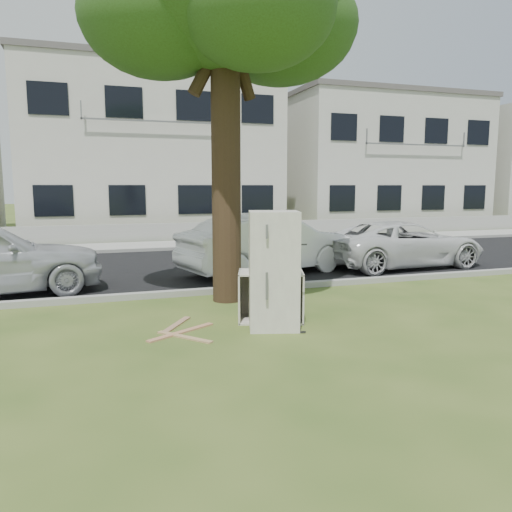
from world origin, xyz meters
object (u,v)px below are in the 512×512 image
object	(u,v)px
fridge	(274,270)
cabinet	(271,296)
car_center	(269,244)
car_right	(403,244)

from	to	relation	value
fridge	cabinet	distance (m)	0.64
fridge	cabinet	bearing A→B (deg)	91.44
fridge	car_center	world-z (taller)	fridge
fridge	cabinet	xyz separation A→B (m)	(0.10, 0.40, -0.49)
cabinet	car_right	world-z (taller)	car_right
fridge	car_center	xyz separation A→B (m)	(1.56, 4.54, -0.15)
fridge	car_right	distance (m)	6.90
cabinet	car_right	distance (m)	6.57
fridge	cabinet	world-z (taller)	fridge
fridge	car_center	size ratio (longest dim) A/B	0.40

